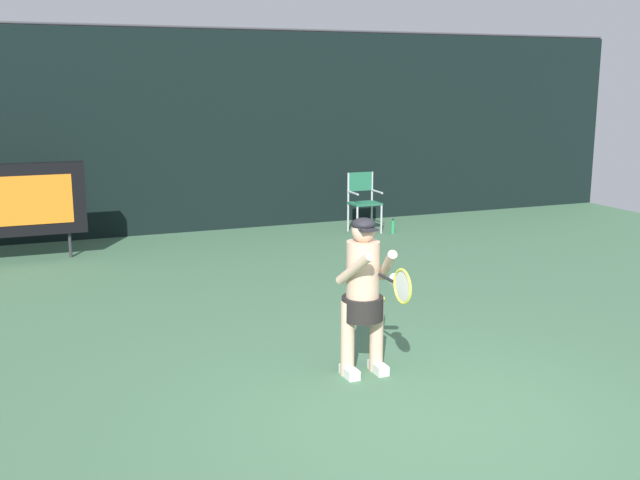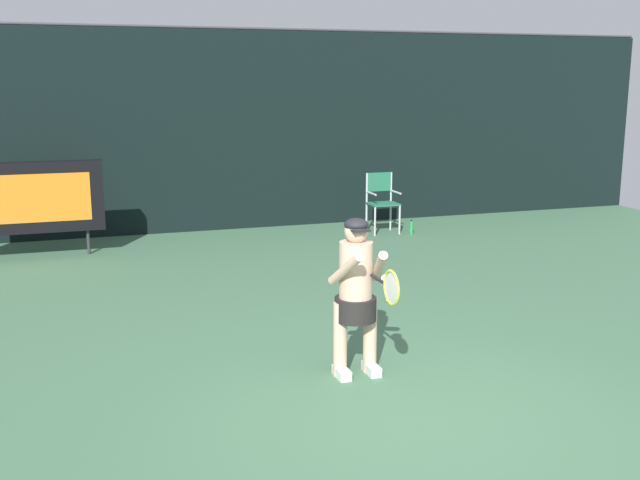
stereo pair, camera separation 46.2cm
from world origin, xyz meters
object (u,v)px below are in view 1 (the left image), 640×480
at_px(scoreboard, 9,201).
at_px(tennis_player, 363,290).
at_px(tennis_ball_loose, 382,299).
at_px(umpire_chair, 363,198).
at_px(tennis_racket, 401,286).
at_px(water_bottle, 393,227).

relative_size(scoreboard, tennis_player, 1.47).
bearing_deg(tennis_ball_loose, umpire_chair, 68.17).
bearing_deg(scoreboard, tennis_racket, -64.64).
distance_m(scoreboard, tennis_racket, 7.34).
bearing_deg(scoreboard, tennis_player, -63.29).
height_order(tennis_player, tennis_ball_loose, tennis_player).
relative_size(tennis_player, tennis_ball_loose, 22.01).
bearing_deg(water_bottle, tennis_player, -119.61).
xyz_separation_m(tennis_racket, tennis_ball_loose, (1.14, 2.63, -0.96)).
relative_size(scoreboard, umpire_chair, 2.04).
relative_size(scoreboard, tennis_ball_loose, 32.35).
distance_m(tennis_player, tennis_ball_loose, 2.53).
distance_m(umpire_chair, tennis_racket, 7.36).
relative_size(umpire_chair, tennis_racket, 1.79).
bearing_deg(tennis_ball_loose, scoreboard, 136.96).
bearing_deg(scoreboard, tennis_ball_loose, -43.04).
distance_m(umpire_chair, tennis_ball_loose, 4.52).
xyz_separation_m(scoreboard, umpire_chair, (5.95, 0.16, -0.33)).
bearing_deg(tennis_racket, umpire_chair, 53.72).
xyz_separation_m(umpire_chair, tennis_player, (-2.90, -6.22, 0.20)).
relative_size(umpire_chair, water_bottle, 4.08).
height_order(scoreboard, tennis_ball_loose, scoreboard).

